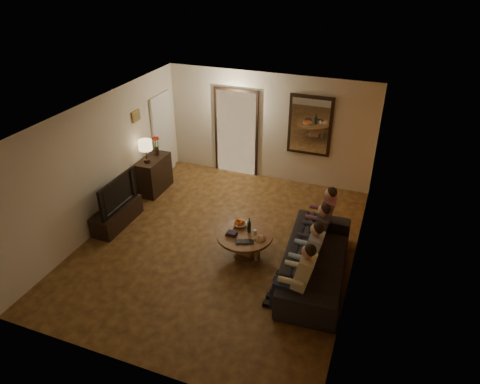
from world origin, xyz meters
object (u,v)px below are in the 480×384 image
at_px(coffee_table, 245,244).
at_px(sofa, 316,259).
at_px(person_d, 322,219).
at_px(wine_bottle, 249,225).
at_px(tv_stand, 117,215).
at_px(dresser, 154,175).
at_px(person_c, 315,237).
at_px(dog, 249,244).
at_px(laptop, 245,243).
at_px(person_a, 299,281).
at_px(table_lamp, 146,151).
at_px(tv, 113,193).
at_px(person_b, 308,257).
at_px(bowl, 240,224).

bearing_deg(coffee_table, sofa, -6.22).
xyz_separation_m(person_d, wine_bottle, (-1.21, -0.65, 0.01)).
relative_size(tv_stand, sofa, 0.50).
relative_size(dresser, person_d, 0.78).
relative_size(person_c, dog, 2.14).
distance_m(tv_stand, person_d, 4.15).
height_order(dresser, dog, dresser).
bearing_deg(coffee_table, laptop, -70.35).
distance_m(person_a, coffee_table, 1.68).
bearing_deg(coffee_table, dog, -12.56).
distance_m(dog, coffee_table, 0.12).
height_order(person_a, person_d, same).
height_order(tv_stand, person_d, person_d).
height_order(table_lamp, laptop, table_lamp).
distance_m(tv_stand, coffee_table, 2.81).
height_order(tv, person_d, person_d).
xyz_separation_m(person_b, bowl, (-1.44, 0.67, -0.12)).
xyz_separation_m(tv_stand, tv, (0.00, 0.00, 0.54)).
bearing_deg(person_b, wine_bottle, 155.65).
bearing_deg(coffee_table, tv_stand, 179.61).
relative_size(person_b, laptop, 3.65).
xyz_separation_m(dresser, bowl, (2.63, -1.33, 0.07)).
bearing_deg(person_b, tv, 173.44).
relative_size(bowl, wine_bottle, 0.84).
bearing_deg(tv_stand, person_d, 10.20).
relative_size(table_lamp, coffee_table, 0.52).
bearing_deg(sofa, dresser, 64.02).
bearing_deg(tv_stand, person_b, -6.56).
height_order(tv, laptop, tv).
distance_m(dog, bowl, 0.42).
bearing_deg(person_b, sofa, 71.57).
bearing_deg(person_d, laptop, -138.39).
bearing_deg(sofa, bowl, 72.71).
distance_m(table_lamp, person_b, 4.47).
bearing_deg(wine_bottle, person_b, -24.35).
bearing_deg(dresser, table_lamp, -90.00).
bearing_deg(table_lamp, person_d, -8.05).
bearing_deg(dog, coffee_table, 173.30).
bearing_deg(bowl, person_b, -24.87).
distance_m(person_b, person_d, 1.20).
distance_m(person_d, wine_bottle, 1.38).
relative_size(dresser, table_lamp, 1.73).
xyz_separation_m(person_c, dog, (-1.16, -0.17, -0.32)).
xyz_separation_m(tv, sofa, (4.17, -0.17, -0.39)).
xyz_separation_m(sofa, bowl, (-1.54, 0.37, 0.12)).
xyz_separation_m(tv_stand, coffee_table, (2.81, -0.02, 0.02)).
bearing_deg(person_b, laptop, 171.75).
bearing_deg(laptop, tv_stand, 151.55).
bearing_deg(tv, table_lamp, 0.00).
height_order(person_c, wine_bottle, person_c).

